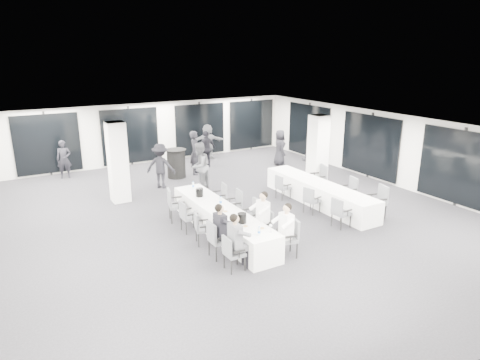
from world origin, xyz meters
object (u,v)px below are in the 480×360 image
at_px(chair_side_left_far, 282,186).
at_px(chair_side_right_far, 320,177).
at_px(cocktail_table, 176,163).
at_px(standing_guest_b, 199,163).
at_px(standing_guest_c, 161,163).
at_px(standing_guest_f, 208,139).
at_px(chair_main_right_near, 290,235).
at_px(chair_side_left_near, 340,211).
at_px(standing_guest_h, 310,159).
at_px(chair_main_left_fourth, 187,215).
at_px(standing_guest_d, 206,147).
at_px(chair_main_right_mid, 254,214).
at_px(chair_main_left_second, 217,238).
at_px(chair_side_right_mid, 350,189).
at_px(chair_main_right_far, 221,195).
at_px(standing_guest_e, 280,145).
at_px(chair_main_left_near, 232,251).
at_px(chair_main_left_mid, 201,226).
at_px(chair_side_left_mid, 311,199).
at_px(banquet_table_main, 222,220).
at_px(chair_side_right_near, 379,199).
at_px(standing_guest_a, 195,150).
at_px(banquet_table_side, 318,193).
at_px(chair_main_right_second, 266,224).
at_px(chair_main_left_far, 174,203).
at_px(standing_guest_g, 64,157).
at_px(ice_bucket_near, 242,218).
at_px(chair_main_right_fourth, 235,203).
at_px(ice_bucket_far, 199,192).

distance_m(chair_side_left_far, chair_side_right_far, 1.67).
height_order(cocktail_table, standing_guest_b, standing_guest_b).
distance_m(standing_guest_c, standing_guest_f, 4.83).
relative_size(chair_main_right_near, chair_side_right_far, 0.96).
bearing_deg(chair_side_left_near, standing_guest_h, 147.57).
distance_m(chair_main_left_fourth, standing_guest_d, 7.34).
bearing_deg(chair_main_right_mid, chair_main_left_second, 113.43).
relative_size(chair_side_right_mid, standing_guest_c, 0.50).
xyz_separation_m(chair_main_right_far, standing_guest_e, (5.09, 3.89, 0.41)).
relative_size(chair_main_left_near, standing_guest_h, 0.52).
height_order(chair_main_left_mid, chair_side_left_mid, chair_main_left_mid).
bearing_deg(banquet_table_main, chair_main_left_mid, -154.49).
height_order(chair_main_left_second, chair_main_left_mid, chair_main_left_second).
bearing_deg(chair_main_left_mid, chair_side_right_near, 94.98).
bearing_deg(standing_guest_a, banquet_table_side, -128.22).
relative_size(chair_main_right_mid, standing_guest_h, 0.58).
height_order(chair_side_right_mid, standing_guest_d, standing_guest_d).
height_order(chair_main_left_mid, chair_side_right_far, chair_side_right_far).
height_order(chair_main_right_second, chair_side_right_near, chair_side_right_near).
xyz_separation_m(chair_main_left_far, standing_guest_g, (-2.18, 6.71, 0.31)).
bearing_deg(cocktail_table, chair_side_right_near, -62.33).
xyz_separation_m(chair_side_right_far, standing_guest_h, (0.79, 1.56, 0.26)).
distance_m(chair_main_left_far, standing_guest_h, 6.68).
relative_size(banquet_table_main, standing_guest_h, 2.94).
bearing_deg(chair_main_right_near, standing_guest_e, -20.09).
bearing_deg(chair_main_right_far, cocktail_table, 6.07).
height_order(chair_main_right_far, chair_side_left_mid, chair_main_right_far).
bearing_deg(chair_main_right_second, standing_guest_a, 0.06).
xyz_separation_m(chair_main_left_mid, chair_side_right_mid, (5.71, 0.29, 0.04)).
distance_m(chair_side_right_mid, standing_guest_d, 7.30).
bearing_deg(standing_guest_f, standing_guest_c, 69.42).
height_order(cocktail_table, standing_guest_g, standing_guest_g).
bearing_deg(chair_main_right_far, chair_main_right_second, -171.53).
distance_m(chair_main_right_mid, standing_guest_c, 5.49).
distance_m(chair_side_left_near, standing_guest_g, 11.50).
xyz_separation_m(chair_side_left_far, chair_side_right_mid, (1.66, -1.66, 0.06)).
relative_size(banquet_table_main, standing_guest_f, 2.56).
relative_size(banquet_table_main, banquet_table_side, 1.00).
bearing_deg(chair_side_right_mid, chair_main_left_fourth, 93.54).
xyz_separation_m(chair_side_left_near, chair_side_left_mid, (0.01, 1.36, -0.02)).
bearing_deg(ice_bucket_near, chair_main_right_far, 73.38).
distance_m(banquet_table_main, ice_bucket_near, 1.33).
relative_size(chair_main_left_fourth, chair_main_right_fourth, 0.97).
relative_size(chair_main_right_far, standing_guest_b, 0.44).
bearing_deg(chair_main_right_second, standing_guest_b, 4.90).
distance_m(chair_main_right_fourth, standing_guest_a, 5.53).
bearing_deg(standing_guest_d, chair_main_right_near, 65.53).
distance_m(standing_guest_e, ice_bucket_far, 7.37).
height_order(standing_guest_b, standing_guest_h, standing_guest_b).
xyz_separation_m(chair_side_right_far, standing_guest_c, (-4.90, 3.50, 0.38)).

